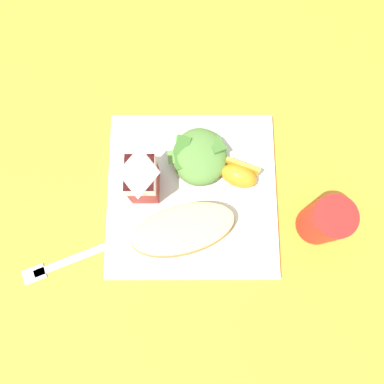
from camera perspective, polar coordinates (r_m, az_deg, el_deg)
ground at (r=0.63m, az=0.00°, el=-0.53°), size 3.00×3.00×0.00m
white_plate at (r=0.62m, az=0.00°, el=-0.37°), size 0.28×0.28×0.02m
cheesy_pizza_bread at (r=0.58m, az=-1.37°, el=-5.83°), size 0.12×0.18×0.04m
green_salad_pile at (r=0.61m, az=1.14°, el=5.51°), size 0.10×0.10×0.04m
milk_carton at (r=0.56m, az=-7.76°, el=2.17°), size 0.06×0.04×0.11m
orange_wedge_front at (r=0.60m, az=7.31°, el=2.61°), size 0.06×0.07×0.04m
metal_fork at (r=0.64m, az=-18.42°, el=-10.01°), size 0.09×0.18×0.01m
drinking_red_cup at (r=0.61m, az=19.87°, el=-4.21°), size 0.07×0.07×0.10m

